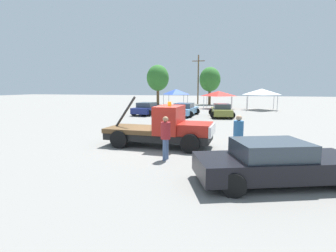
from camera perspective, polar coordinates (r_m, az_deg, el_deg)
The scene contains 15 objects.
ground_plane at distance 13.36m, azimuth -2.08°, elevation -4.38°, with size 160.00×160.00×0.00m, color gray.
tow_truck at distance 13.09m, azimuth -0.76°, elevation -0.65°, with size 5.43×2.26×2.51m.
foreground_car at distance 8.84m, azimuth 22.43°, elevation -7.39°, with size 5.37×3.57×1.34m.
person_near_truck at distance 11.23m, azimuth 15.05°, elevation -1.61°, with size 0.41×0.41×1.84m.
person_at_hood at distance 10.67m, azimuth -0.53°, elevation -1.94°, with size 0.40×0.40×1.80m.
parked_car_navy at distance 28.45m, azimuth -4.53°, elevation 3.75°, with size 2.75×4.48×1.34m.
parked_car_skyblue at distance 27.35m, azimuth 3.65°, elevation 3.58°, with size 2.67×4.96×1.34m.
parked_car_olive at distance 26.84m, azimuth 11.54°, elevation 3.33°, with size 2.83×4.80×1.34m.
canopy_tent_blue at distance 37.82m, azimuth 1.73°, elevation 7.45°, with size 2.95×2.95×2.69m.
canopy_tent_red at distance 36.99m, azimuth 10.95°, elevation 6.95°, with size 3.65×3.65×2.44m.
canopy_tent_white at distance 36.57m, azimuth 19.72°, elevation 7.03°, with size 3.59×3.59×2.76m.
tree_left at distance 45.02m, azimuth -2.23°, elevation 10.38°, with size 3.75×3.75×6.69m.
tree_center at distance 45.70m, azimuth 9.11°, elevation 9.96°, with size 3.55×3.55×6.33m.
traffic_cone at distance 17.54m, azimuth 5.96°, elevation -0.49°, with size 0.40×0.40×0.55m.
utility_pole at distance 46.62m, azimuth 6.59°, elevation 10.27°, with size 2.20×0.24×8.45m.
Camera 1 is at (3.86, -12.44, 2.97)m, focal length 28.00 mm.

